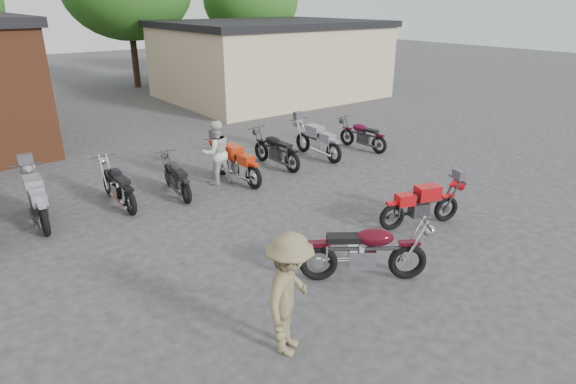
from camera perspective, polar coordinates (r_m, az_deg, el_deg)
ground at (r=9.71m, az=8.20°, el=-7.42°), size 90.00×90.00×0.00m
stucco_building at (r=25.66m, az=-2.16°, el=15.14°), size 10.00×8.00×3.50m
tree_2 at (r=29.65m, az=-18.33°, el=20.17°), size 7.04×7.04×8.80m
tree_3 at (r=33.26m, az=-4.37°, el=20.15°), size 6.08×6.08×7.60m
vintage_motorcycle at (r=8.65m, az=9.29°, el=-6.54°), size 2.22×1.87×1.28m
sportbike at (r=11.02m, az=15.61°, el=-1.17°), size 2.02×1.20×1.11m
helmet at (r=9.79m, az=4.43°, el=-6.17°), size 0.32×0.32×0.24m
person_light at (r=13.18m, az=-8.52°, el=4.64°), size 0.91×0.74×1.75m
person_tan at (r=6.77m, az=0.20°, el=-12.06°), size 1.38×1.24×1.85m
row_bike_1 at (r=12.12m, az=-27.66°, el=-0.49°), size 0.84×2.19×1.25m
row_bike_2 at (r=12.38m, az=-19.57°, el=1.04°), size 0.68×2.01×1.16m
row_bike_3 at (r=12.66m, az=-13.11°, el=1.98°), size 0.82×1.90×1.07m
row_bike_4 at (r=13.33m, az=-6.23°, el=3.73°), size 0.84×2.12×1.20m
row_bike_5 at (r=14.49m, az=-1.50°, el=5.26°), size 0.79×2.05×1.17m
row_bike_6 at (r=15.40m, az=3.47°, el=6.32°), size 0.69×2.09×1.21m
row_bike_7 at (r=16.45m, az=8.78°, el=6.87°), size 0.82×1.93×1.09m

